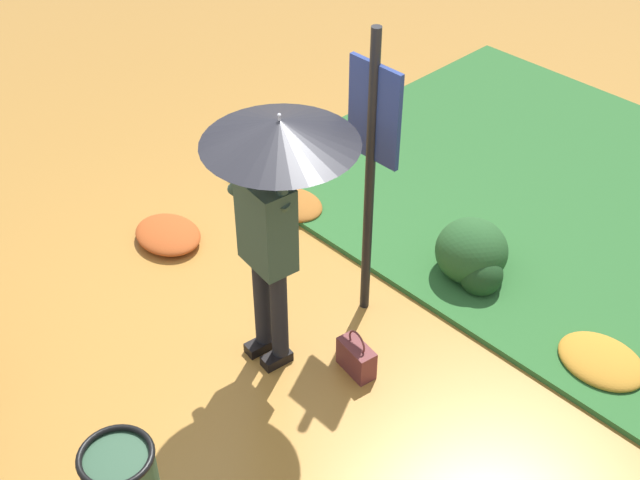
{
  "coord_description": "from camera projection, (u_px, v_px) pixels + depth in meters",
  "views": [
    {
      "loc": [
        3.41,
        -2.66,
        4.42
      ],
      "look_at": [
        0.16,
        0.47,
        0.85
      ],
      "focal_mm": 46.88,
      "sensor_mm": 36.0,
      "label": 1
    }
  ],
  "objects": [
    {
      "name": "ground_plane",
      "position": [
        259.0,
        348.0,
        6.12
      ],
      "size": [
        18.0,
        18.0,
        0.0
      ],
      "primitive_type": "plane",
      "color": "#B27A33"
    },
    {
      "name": "grass_verge",
      "position": [
        565.0,
        198.0,
        7.57
      ],
      "size": [
        4.8,
        4.0,
        0.05
      ],
      "color": "#2D662D",
      "rests_on": "ground_plane"
    },
    {
      "name": "info_sign_post",
      "position": [
        372.0,
        146.0,
        5.59
      ],
      "size": [
        0.44,
        0.07,
        2.3
      ],
      "color": "black",
      "rests_on": "ground_plane"
    },
    {
      "name": "person_with_umbrella",
      "position": [
        274.0,
        181.0,
        5.08
      ],
      "size": [
        0.96,
        0.96,
        2.04
      ],
      "color": "black",
      "rests_on": "ground_plane"
    },
    {
      "name": "shrub_cluster",
      "position": [
        473.0,
        256.0,
        6.58
      ],
      "size": [
        0.63,
        0.58,
        0.52
      ],
      "color": "#285628",
      "rests_on": "ground_plane"
    },
    {
      "name": "leaf_pile_far_path",
      "position": [
        601.0,
        361.0,
        5.93
      ],
      "size": [
        0.64,
        0.51,
        0.14
      ],
      "color": "#C68428",
      "rests_on": "ground_plane"
    },
    {
      "name": "leaf_pile_by_bench",
      "position": [
        294.0,
        205.0,
        7.42
      ],
      "size": [
        0.56,
        0.45,
        0.12
      ],
      "color": "#A86023",
      "rests_on": "ground_plane"
    },
    {
      "name": "handbag",
      "position": [
        356.0,
        358.0,
        5.87
      ],
      "size": [
        0.32,
        0.19,
        0.37
      ],
      "color": "brown",
      "rests_on": "ground_plane"
    },
    {
      "name": "leaf_pile_near_person",
      "position": [
        168.0,
        234.0,
        7.07
      ],
      "size": [
        0.63,
        0.5,
        0.14
      ],
      "color": "#B74C1E",
      "rests_on": "ground_plane"
    }
  ]
}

